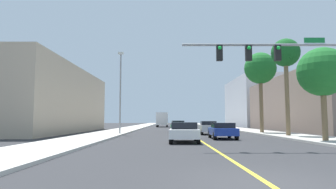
{
  "coord_description": "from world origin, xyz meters",
  "views": [
    {
      "loc": [
        -2.39,
        -7.19,
        1.51
      ],
      "look_at": [
        -2.35,
        12.49,
        3.24
      ],
      "focal_mm": 31.08,
      "sensor_mm": 36.0,
      "label": 1
    }
  ],
  "objects_px": {
    "palm_near": "(322,72)",
    "delivery_truck": "(162,119)",
    "car_silver": "(208,127)",
    "car_blue": "(222,130)",
    "palm_far": "(260,69)",
    "car_white": "(184,132)",
    "traffic_signal_mast": "(291,64)",
    "car_green": "(177,126)",
    "street_lamp": "(120,88)",
    "palm_mid": "(285,55)"
  },
  "relations": [
    {
      "from": "delivery_truck",
      "to": "street_lamp",
      "type": "bearing_deg",
      "value": -95.39
    },
    {
      "from": "traffic_signal_mast",
      "to": "street_lamp",
      "type": "distance_m",
      "value": 18.66
    },
    {
      "from": "palm_mid",
      "to": "car_white",
      "type": "bearing_deg",
      "value": -148.16
    },
    {
      "from": "car_silver",
      "to": "car_white",
      "type": "xyz_separation_m",
      "value": [
        -3.1,
        -10.6,
        -0.01
      ]
    },
    {
      "from": "car_blue",
      "to": "palm_near",
      "type": "bearing_deg",
      "value": -32.0
    },
    {
      "from": "car_silver",
      "to": "palm_near",
      "type": "bearing_deg",
      "value": -58.91
    },
    {
      "from": "street_lamp",
      "to": "car_green",
      "type": "relative_size",
      "value": 1.98
    },
    {
      "from": "car_white",
      "to": "delivery_truck",
      "type": "xyz_separation_m",
      "value": [
        -2.36,
        43.53,
        0.93
      ]
    },
    {
      "from": "traffic_signal_mast",
      "to": "palm_far",
      "type": "distance_m",
      "value": 17.74
    },
    {
      "from": "traffic_signal_mast",
      "to": "delivery_truck",
      "type": "bearing_deg",
      "value": 99.18
    },
    {
      "from": "palm_far",
      "to": "car_white",
      "type": "distance_m",
      "value": 16.76
    },
    {
      "from": "street_lamp",
      "to": "car_blue",
      "type": "xyz_separation_m",
      "value": [
        9.32,
        -6.47,
        -4.11
      ]
    },
    {
      "from": "palm_far",
      "to": "car_silver",
      "type": "relative_size",
      "value": 2.32
    },
    {
      "from": "palm_far",
      "to": "car_white",
      "type": "relative_size",
      "value": 2.07
    },
    {
      "from": "street_lamp",
      "to": "car_white",
      "type": "bearing_deg",
      "value": -58.69
    },
    {
      "from": "street_lamp",
      "to": "car_green",
      "type": "bearing_deg",
      "value": 52.68
    },
    {
      "from": "traffic_signal_mast",
      "to": "palm_mid",
      "type": "height_order",
      "value": "palm_mid"
    },
    {
      "from": "palm_near",
      "to": "car_green",
      "type": "height_order",
      "value": "palm_near"
    },
    {
      "from": "car_blue",
      "to": "car_silver",
      "type": "bearing_deg",
      "value": 92.11
    },
    {
      "from": "palm_far",
      "to": "car_green",
      "type": "height_order",
      "value": "palm_far"
    },
    {
      "from": "car_blue",
      "to": "delivery_truck",
      "type": "height_order",
      "value": "delivery_truck"
    },
    {
      "from": "street_lamp",
      "to": "car_green",
      "type": "distance_m",
      "value": 11.05
    },
    {
      "from": "palm_near",
      "to": "delivery_truck",
      "type": "bearing_deg",
      "value": 104.95
    },
    {
      "from": "car_green",
      "to": "delivery_truck",
      "type": "bearing_deg",
      "value": 93.02
    },
    {
      "from": "car_green",
      "to": "delivery_truck",
      "type": "height_order",
      "value": "delivery_truck"
    },
    {
      "from": "palm_mid",
      "to": "car_silver",
      "type": "relative_size",
      "value": 2.26
    },
    {
      "from": "car_green",
      "to": "palm_near",
      "type": "bearing_deg",
      "value": -66.33
    },
    {
      "from": "palm_near",
      "to": "delivery_truck",
      "type": "height_order",
      "value": "palm_near"
    },
    {
      "from": "traffic_signal_mast",
      "to": "car_silver",
      "type": "bearing_deg",
      "value": 98.68
    },
    {
      "from": "palm_far",
      "to": "car_blue",
      "type": "relative_size",
      "value": 2.28
    },
    {
      "from": "palm_near",
      "to": "car_green",
      "type": "relative_size",
      "value": 1.47
    },
    {
      "from": "palm_far",
      "to": "palm_mid",
      "type": "bearing_deg",
      "value": -87.51
    },
    {
      "from": "car_green",
      "to": "delivery_truck",
      "type": "xyz_separation_m",
      "value": [
        -2.54,
        25.41,
        0.91
      ]
    },
    {
      "from": "car_silver",
      "to": "car_white",
      "type": "height_order",
      "value": "car_silver"
    },
    {
      "from": "palm_near",
      "to": "palm_mid",
      "type": "distance_m",
      "value": 6.93
    },
    {
      "from": "palm_mid",
      "to": "car_green",
      "type": "distance_m",
      "value": 16.75
    },
    {
      "from": "palm_near",
      "to": "car_blue",
      "type": "distance_m",
      "value": 8.33
    },
    {
      "from": "delivery_truck",
      "to": "traffic_signal_mast",
      "type": "bearing_deg",
      "value": -79.93
    },
    {
      "from": "palm_mid",
      "to": "delivery_truck",
      "type": "height_order",
      "value": "palm_mid"
    },
    {
      "from": "street_lamp",
      "to": "palm_near",
      "type": "height_order",
      "value": "street_lamp"
    },
    {
      "from": "car_green",
      "to": "car_blue",
      "type": "xyz_separation_m",
      "value": [
        3.09,
        -14.65,
        -0.04
      ]
    },
    {
      "from": "traffic_signal_mast",
      "to": "car_green",
      "type": "height_order",
      "value": "traffic_signal_mast"
    },
    {
      "from": "car_silver",
      "to": "traffic_signal_mast",
      "type": "bearing_deg",
      "value": -79.85
    },
    {
      "from": "palm_near",
      "to": "traffic_signal_mast",
      "type": "bearing_deg",
      "value": -132.6
    },
    {
      "from": "car_silver",
      "to": "delivery_truck",
      "type": "bearing_deg",
      "value": 100.88
    },
    {
      "from": "car_silver",
      "to": "car_blue",
      "type": "distance_m",
      "value": 7.13
    },
    {
      "from": "street_lamp",
      "to": "car_green",
      "type": "xyz_separation_m",
      "value": [
        6.23,
        8.17,
        -4.07
      ]
    },
    {
      "from": "traffic_signal_mast",
      "to": "car_white",
      "type": "height_order",
      "value": "traffic_signal_mast"
    },
    {
      "from": "car_green",
      "to": "car_blue",
      "type": "distance_m",
      "value": 14.97
    },
    {
      "from": "palm_near",
      "to": "street_lamp",
      "type": "bearing_deg",
      "value": 146.01
    }
  ]
}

